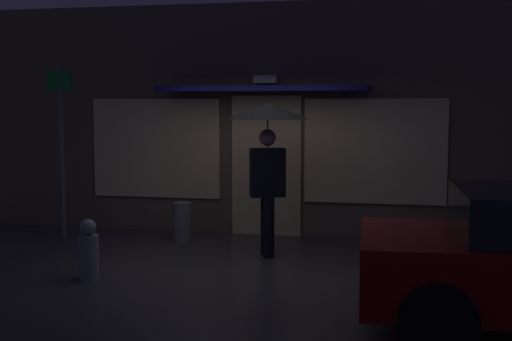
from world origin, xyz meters
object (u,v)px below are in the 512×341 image
person_with_umbrella (268,135)px  fire_hydrant (89,252)px  street_sign_post (61,141)px  sidewalk_bollard (182,222)px  sidewalk_bollard_2 (459,241)px

person_with_umbrella → fire_hydrant: (-1.82, -1.68, -1.32)m
street_sign_post → sidewalk_bollard: bearing=5.8°
street_sign_post → fire_hydrant: street_sign_post is taller
sidewalk_bollard_2 → fire_hydrant: bearing=-157.4°
sidewalk_bollard → sidewalk_bollard_2: size_ratio=1.04×
fire_hydrant → sidewalk_bollard: bearing=81.6°
person_with_umbrella → sidewalk_bollard: 2.13m
person_with_umbrella → street_sign_post: street_sign_post is taller
sidewalk_bollard → fire_hydrant: fire_hydrant is taller
sidewalk_bollard_2 → fire_hydrant: fire_hydrant is taller
person_with_umbrella → sidewalk_bollard: bearing=131.0°
street_sign_post → sidewalk_bollard: 2.22m
sidewalk_bollard → sidewalk_bollard_2: 4.03m
person_with_umbrella → sidewalk_bollard_2: (2.52, 0.13, -1.37)m
person_with_umbrella → sidewalk_bollard_2: person_with_umbrella is taller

